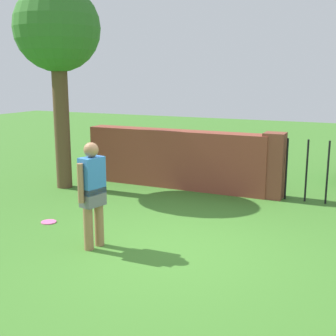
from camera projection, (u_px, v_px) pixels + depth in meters
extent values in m
plane|color=#3D7528|center=(169.00, 250.00, 6.72)|extent=(40.00, 40.00, 0.00)
cube|color=brown|center=(175.00, 159.00, 10.38)|extent=(4.36, 0.50, 1.33)
cylinder|color=brown|center=(62.00, 122.00, 10.16)|extent=(0.35, 0.35, 3.06)
sphere|color=#337028|center=(57.00, 28.00, 9.74)|extent=(1.89, 1.89, 1.89)
cylinder|color=#9E704C|center=(99.00, 219.00, 6.82)|extent=(0.14, 0.14, 0.85)
cylinder|color=#9E704C|center=(88.00, 223.00, 6.65)|extent=(0.14, 0.14, 0.85)
cube|color=slate|center=(93.00, 197.00, 6.66)|extent=(0.30, 0.40, 0.28)
cube|color=#3372BF|center=(92.00, 175.00, 6.59)|extent=(0.30, 0.40, 0.55)
sphere|color=#9E704C|center=(91.00, 150.00, 6.51)|extent=(0.22, 0.22, 0.22)
cylinder|color=#9E704C|center=(103.00, 178.00, 6.78)|extent=(0.09, 0.09, 0.58)
cylinder|color=#9E704C|center=(81.00, 183.00, 6.43)|extent=(0.09, 0.09, 0.58)
cube|color=brown|center=(274.00, 166.00, 9.43)|extent=(0.44, 0.44, 1.40)
cylinder|color=black|center=(286.00, 169.00, 9.33)|extent=(0.04, 0.04, 1.30)
cylinder|color=black|center=(307.00, 171.00, 9.16)|extent=(0.04, 0.04, 1.30)
cylinder|color=black|center=(328.00, 173.00, 8.99)|extent=(0.04, 0.04, 1.30)
cylinder|color=pink|center=(49.00, 222.00, 7.96)|extent=(0.27, 0.27, 0.02)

